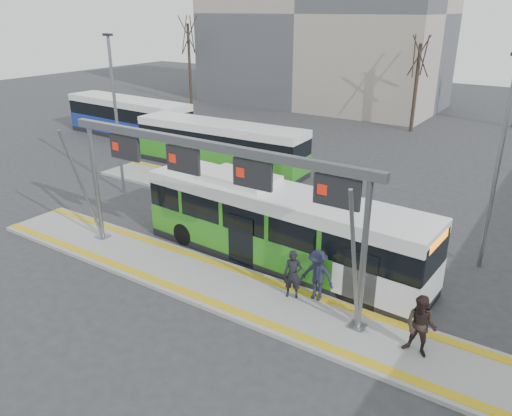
{
  "coord_description": "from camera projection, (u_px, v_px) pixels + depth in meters",
  "views": [
    {
      "loc": [
        10.18,
        -12.51,
        9.56
      ],
      "look_at": [
        -0.17,
        3.0,
        2.04
      ],
      "focal_mm": 35.0,
      "sensor_mm": 36.0,
      "label": 1
    }
  ],
  "objects": [
    {
      "name": "ground",
      "position": [
        215.0,
        285.0,
        18.46
      ],
      "size": [
        120.0,
        120.0,
        0.0
      ],
      "primitive_type": "plane",
      "color": "#2D2D30",
      "rests_on": "ground"
    },
    {
      "name": "passenger_a",
      "position": [
        293.0,
        274.0,
        17.15
      ],
      "size": [
        0.75,
        0.63,
        1.74
      ],
      "primitive_type": "imported",
      "rotation": [
        0.0,
        0.0,
        0.39
      ],
      "color": "black",
      "rests_on": "platform_main"
    },
    {
      "name": "platform_main",
      "position": [
        215.0,
        283.0,
        18.43
      ],
      "size": [
        22.0,
        3.0,
        0.15
      ],
      "primitive_type": "cube",
      "color": "gray",
      "rests_on": "ground"
    },
    {
      "name": "bg_bus_green",
      "position": [
        220.0,
        146.0,
        31.53
      ],
      "size": [
        11.62,
        2.95,
        2.88
      ],
      "rotation": [
        0.0,
        0.0,
        0.04
      ],
      "color": "black",
      "rests_on": "ground"
    },
    {
      "name": "gantry",
      "position": [
        208.0,
        171.0,
        17.23
      ],
      "size": [
        13.0,
        1.68,
        5.2
      ],
      "color": "slate",
      "rests_on": "platform_main"
    },
    {
      "name": "bg_bus_blue",
      "position": [
        129.0,
        118.0,
        39.07
      ],
      "size": [
        11.58,
        3.03,
        3.0
      ],
      "rotation": [
        0.0,
        0.0,
        -0.04
      ],
      "color": "black",
      "rests_on": "ground"
    },
    {
      "name": "lamp_west",
      "position": [
        116.0,
        113.0,
        26.05
      ],
      "size": [
        0.5,
        0.25,
        8.36
      ],
      "color": "slate",
      "rests_on": "ground"
    },
    {
      "name": "tree_far",
      "position": [
        188.0,
        35.0,
        50.28
      ],
      "size": [
        1.4,
        1.4,
        9.14
      ],
      "color": "#382B21",
      "rests_on": "ground"
    },
    {
      "name": "platform_second",
      "position": [
        248.0,
        198.0,
        26.66
      ],
      "size": [
        20.0,
        3.0,
        0.15
      ],
      "primitive_type": "cube",
      "color": "gray",
      "rests_on": "ground"
    },
    {
      "name": "tree_left",
      "position": [
        419.0,
        57.0,
        39.16
      ],
      "size": [
        1.4,
        1.4,
        7.86
      ],
      "color": "#382B21",
      "rests_on": "ground"
    },
    {
      "name": "tactile_second",
      "position": [
        260.0,
        191.0,
        27.52
      ],
      "size": [
        20.0,
        0.35,
        0.02
      ],
      "color": "gold",
      "rests_on": "platform_second"
    },
    {
      "name": "lamp_east",
      "position": [
        499.0,
        162.0,
        18.19
      ],
      "size": [
        0.5,
        0.25,
        8.15
      ],
      "color": "slate",
      "rests_on": "ground"
    },
    {
      "name": "hero_bus",
      "position": [
        280.0,
        227.0,
        19.6
      ],
      "size": [
        12.19,
        3.19,
        3.32
      ],
      "rotation": [
        0.0,
        0.0,
        -0.05
      ],
      "color": "black",
      "rests_on": "ground"
    },
    {
      "name": "tactile_main",
      "position": [
        215.0,
        281.0,
        18.4
      ],
      "size": [
        22.0,
        2.65,
        0.02
      ],
      "color": "gold",
      "rests_on": "platform_main"
    },
    {
      "name": "passenger_b",
      "position": [
        421.0,
        326.0,
        14.22
      ],
      "size": [
        0.97,
        0.78,
        1.91
      ],
      "primitive_type": "imported",
      "rotation": [
        0.0,
        0.0,
        -0.06
      ],
      "color": "black",
      "rests_on": "platform_main"
    },
    {
      "name": "apartment_block",
      "position": [
        324.0,
        11.0,
        49.99
      ],
      "size": [
        24.5,
        12.5,
        18.4
      ],
      "color": "#A49689",
      "rests_on": "ground"
    },
    {
      "name": "passenger_c",
      "position": [
        317.0,
        275.0,
        16.99
      ],
      "size": [
        1.23,
        0.75,
        1.86
      ],
      "primitive_type": "imported",
      "rotation": [
        0.0,
        0.0,
        0.05
      ],
      "color": "#1B1E31",
      "rests_on": "platform_main"
    }
  ]
}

